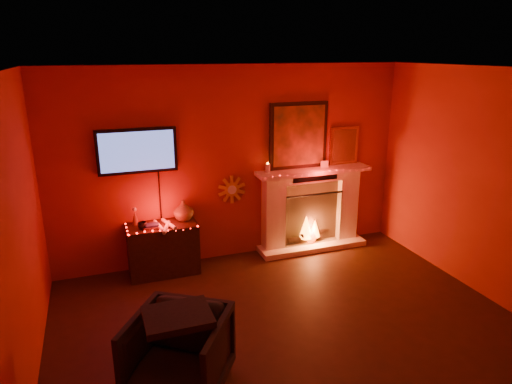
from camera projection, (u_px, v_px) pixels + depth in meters
room at (317, 228)px, 4.07m from camera, size 5.00×5.00×5.00m
fireplace at (311, 201)px, 6.78m from camera, size 1.72×0.40×2.18m
tv at (137, 151)px, 5.77m from camera, size 1.00×0.07×1.24m
sunburst_clock at (232, 190)px, 6.39m from camera, size 0.40×0.03×0.40m
console_table at (164, 246)px, 6.05m from camera, size 0.90×0.59×0.97m
armchair at (179, 354)px, 3.92m from camera, size 1.10×1.11×0.74m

